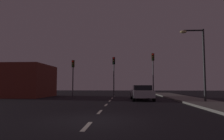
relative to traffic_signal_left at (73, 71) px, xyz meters
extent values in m
plane|color=black|center=(5.07, -9.48, -3.22)|extent=(80.00, 80.00, 0.00)
cube|color=gray|center=(12.57, -9.48, -3.15)|extent=(3.00, 40.00, 0.15)
cube|color=silver|center=(5.07, -17.68, -3.22)|extent=(0.16, 1.60, 0.01)
cube|color=silver|center=(5.07, -13.88, -3.22)|extent=(0.16, 1.60, 0.01)
cube|color=silver|center=(5.07, -10.08, -3.22)|extent=(0.16, 1.60, 0.01)
cube|color=silver|center=(5.07, -6.28, -3.22)|extent=(0.16, 1.60, 0.01)
cube|color=silver|center=(5.07, -2.48, -3.22)|extent=(0.16, 1.60, 0.01)
cube|color=silver|center=(5.07, 1.32, -3.22)|extent=(0.16, 1.60, 0.01)
cylinder|color=#4C4C51|center=(0.00, 0.02, -0.94)|extent=(0.14, 0.14, 4.57)
cube|color=#382D0C|center=(0.00, 0.02, 0.90)|extent=(0.32, 0.24, 0.90)
sphere|color=red|center=(0.00, -0.14, 1.20)|extent=(0.20, 0.20, 0.20)
sphere|color=#3F2D0C|center=(0.00, -0.14, 0.90)|extent=(0.20, 0.20, 0.20)
sphere|color=#0C3319|center=(0.00, -0.14, 0.60)|extent=(0.20, 0.20, 0.20)
cylinder|color=#4C4C51|center=(5.13, 0.02, -0.76)|extent=(0.14, 0.14, 4.92)
cube|color=black|center=(5.13, 0.02, 1.24)|extent=(0.32, 0.24, 0.90)
sphere|color=red|center=(5.13, -0.14, 1.54)|extent=(0.20, 0.20, 0.20)
sphere|color=#3F2D0C|center=(5.13, -0.14, 1.24)|extent=(0.20, 0.20, 0.20)
sphere|color=#0C3319|center=(5.13, -0.14, 0.94)|extent=(0.20, 0.20, 0.20)
cylinder|color=#4C4C51|center=(9.95, 0.02, -0.55)|extent=(0.14, 0.14, 5.35)
cube|color=#382D0C|center=(9.95, 0.02, 1.68)|extent=(0.32, 0.24, 0.90)
sphere|color=red|center=(9.95, -0.14, 1.98)|extent=(0.20, 0.20, 0.20)
sphere|color=#3F2D0C|center=(9.95, -0.14, 1.68)|extent=(0.20, 0.20, 0.20)
sphere|color=#0C3319|center=(9.95, -0.14, 1.38)|extent=(0.20, 0.20, 0.20)
cube|color=silver|center=(8.08, -5.16, -2.58)|extent=(1.94, 4.50, 0.65)
cube|color=black|center=(8.09, -5.38, -2.02)|extent=(1.68, 2.04, 0.46)
cylinder|color=black|center=(7.18, -3.49, -2.90)|extent=(0.23, 0.64, 0.64)
cylinder|color=black|center=(8.93, -3.46, -2.90)|extent=(0.23, 0.64, 0.64)
cylinder|color=black|center=(7.24, -6.86, -2.90)|extent=(0.23, 0.64, 0.64)
cylinder|color=black|center=(8.99, -6.83, -2.90)|extent=(0.23, 0.64, 0.64)
cylinder|color=#2D2D30|center=(12.87, -8.16, -0.21)|extent=(0.18, 0.18, 6.02)
cube|color=black|center=(12.08, -8.16, 2.70)|extent=(1.59, 0.10, 0.10)
ellipsoid|color=#F2D88C|center=(11.28, -8.16, 2.60)|extent=(0.56, 0.36, 0.24)
cube|color=maroon|center=(-5.91, -0.65, -1.26)|extent=(5.96, 6.61, 3.92)
camera|label=1|loc=(6.37, -24.73, -1.79)|focal=32.19mm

